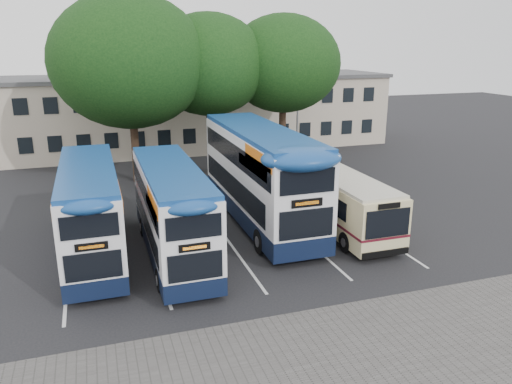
{
  "coord_description": "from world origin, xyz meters",
  "views": [
    {
      "loc": [
        -9.28,
        -15.96,
        8.88
      ],
      "look_at": [
        -2.36,
        5.0,
        2.23
      ],
      "focal_mm": 35.0,
      "sensor_mm": 36.0,
      "label": 1
    }
  ],
  "objects": [
    {
      "name": "bus_single",
      "position": [
        1.88,
        5.29,
        1.57
      ],
      "size": [
        2.36,
        9.27,
        2.76
      ],
      "color": "beige",
      "rests_on": "ground"
    },
    {
      "name": "bay_lines",
      "position": [
        -3.75,
        5.0,
        0.01
      ],
      "size": [
        14.12,
        11.0,
        0.01
      ],
      "color": "silver",
      "rests_on": "ground"
    },
    {
      "name": "ground",
      "position": [
        0.0,
        0.0,
        0.0
      ],
      "size": [
        120.0,
        120.0,
        0.0
      ],
      "primitive_type": "plane",
      "color": "black",
      "rests_on": "ground"
    },
    {
      "name": "depot_building",
      "position": [
        0.0,
        26.99,
        3.15
      ],
      "size": [
        32.4,
        8.4,
        6.2
      ],
      "color": "beige",
      "rests_on": "ground"
    },
    {
      "name": "paving_strip",
      "position": [
        -2.0,
        -5.0,
        0.01
      ],
      "size": [
        40.0,
        6.0,
        0.01
      ],
      "primitive_type": "cube",
      "color": "#595654",
      "rests_on": "ground"
    },
    {
      "name": "tree_mid",
      "position": [
        -1.52,
        17.73,
        7.43
      ],
      "size": [
        7.97,
        7.97,
        10.83
      ],
      "color": "black",
      "rests_on": "ground"
    },
    {
      "name": "lamp_post",
      "position": [
        6.0,
        19.97,
        5.08
      ],
      "size": [
        0.25,
        1.05,
        9.06
      ],
      "color": "gray",
      "rests_on": "ground"
    },
    {
      "name": "bus_dd_right",
      "position": [
        -1.51,
        6.99,
        2.66
      ],
      "size": [
        2.81,
        11.61,
        4.84
      ],
      "color": "#0E1833",
      "rests_on": "ground"
    },
    {
      "name": "tree_left",
      "position": [
        -6.74,
        16.94,
        7.73
      ],
      "size": [
        9.81,
        9.81,
        11.91
      ],
      "color": "black",
      "rests_on": "ground"
    },
    {
      "name": "bus_dd_mid",
      "position": [
        -6.39,
        4.14,
        2.17
      ],
      "size": [
        2.3,
        9.48,
        3.95
      ],
      "color": "#0E1833",
      "rests_on": "ground"
    },
    {
      "name": "tree_right",
      "position": [
        3.84,
        17.65,
        7.42
      ],
      "size": [
        8.0,
        8.0,
        10.84
      ],
      "color": "black",
      "rests_on": "ground"
    },
    {
      "name": "bus_dd_left",
      "position": [
        -9.67,
        5.28,
        2.18
      ],
      "size": [
        2.31,
        9.51,
        3.96
      ],
      "color": "#0E1833",
      "rests_on": "ground"
    }
  ]
}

